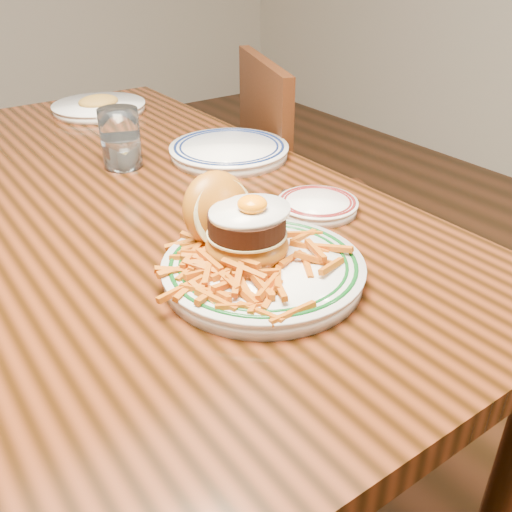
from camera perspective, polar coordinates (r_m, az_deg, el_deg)
floor at (r=1.66m, az=-9.58°, el=-18.17°), size 6.00×6.00×0.00m
table at (r=1.25m, az=-12.12°, el=2.57°), size 0.85×1.60×0.75m
chair_right at (r=1.75m, az=4.58°, el=5.34°), size 0.55×0.55×0.92m
main_plate at (r=0.88m, az=-0.08°, el=0.39°), size 0.31×0.33×0.15m
side_plate at (r=1.10m, az=6.16°, el=5.14°), size 0.15×0.16×0.02m
rear_plate at (r=1.37m, az=-2.70°, el=10.55°), size 0.28×0.28×0.03m
water_glass at (r=1.33m, az=-13.36°, el=11.05°), size 0.09×0.09×0.13m
far_plate at (r=1.80m, az=-15.42°, el=14.22°), size 0.27×0.27×0.05m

